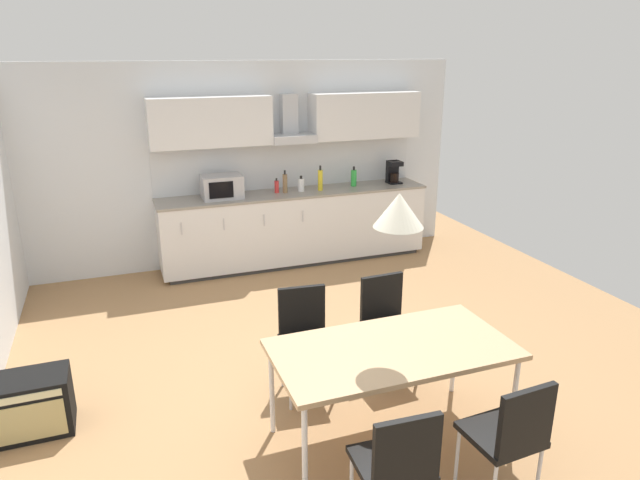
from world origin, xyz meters
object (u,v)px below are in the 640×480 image
bottle_white (301,185)px  chair_far_left (305,331)px  microwave (222,187)px  chair_far_right (386,317)px  pendant_lamp (399,210)px  bottle_red (277,186)px  guitar_amp (33,404)px  bottle_yellow (320,180)px  chair_near_left (398,461)px  bottle_green (354,178)px  chair_near_right (511,431)px  bottle_brown (285,183)px  dining_table (392,352)px  coffee_maker (393,172)px

bottle_white → chair_far_left: size_ratio=0.23×
microwave → chair_far_right: (0.80, -2.88, -0.55)m
pendant_lamp → bottle_white: bearing=81.1°
bottle_red → guitar_amp: 3.88m
bottle_white → bottle_yellow: bearing=-8.4°
pendant_lamp → chair_far_left: bearing=114.1°
guitar_amp → chair_near_left: bearing=-41.7°
bottle_green → chair_near_left: bearing=-110.6°
chair_near_right → bottle_brown: bearing=90.1°
bottle_red → guitar_amp: size_ratio=0.36×
dining_table → chair_near_right: 0.90m
bottle_brown → bottle_white: size_ratio=1.42×
coffee_maker → dining_table: (-1.90, -3.71, -0.39)m
guitar_amp → bottle_white: bearing=42.4°
coffee_maker → bottle_green: size_ratio=1.16×
microwave → bottle_green: 1.76m
dining_table → bottle_brown: bearing=84.3°
chair_near_left → guitar_amp: bearing=138.3°
coffee_maker → bottle_brown: bearing=-179.1°
microwave → bottle_white: (1.01, -0.00, -0.05)m
chair_near_right → pendant_lamp: pendant_lamp is taller
chair_near_right → pendant_lamp: bearing=114.9°
microwave → bottle_red: size_ratio=2.58×
chair_near_right → microwave: bearing=100.2°
bottle_brown → chair_far_right: (-0.00, -2.88, -0.53)m
microwave → chair_far_left: bearing=-88.5°
chair_far_left → chair_far_right: same height
coffee_maker → chair_near_left: coffee_maker is taller
coffee_maker → bottle_brown: (-1.54, -0.02, -0.03)m
bottle_green → bottle_red: bearing=-179.6°
bottle_green → dining_table: 3.96m
microwave → pendant_lamp: size_ratio=1.50×
bottle_white → chair_far_right: (-0.21, -2.88, -0.49)m
microwave → chair_near_left: bearing=-89.2°
bottle_yellow → microwave: bearing=178.3°
dining_table → chair_near_right: bearing=-65.1°
chair_far_left → coffee_maker: bearing=52.1°
coffee_maker → bottle_brown: 1.54m
chair_far_left → bottle_green: bearing=60.0°
bottle_white → bottle_brown: bearing=178.8°
chair_near_right → pendant_lamp: (-0.37, 0.80, 1.17)m
bottle_green → chair_near_right: bottle_green is taller
dining_table → pendant_lamp: (-0.00, 0.00, 1.01)m
coffee_maker → dining_table: bearing=-117.2°
coffee_maker → chair_near_right: bearing=-108.7°
bottle_white → chair_near_right: 4.52m
bottle_yellow → bottle_brown: bearing=174.9°
bottle_red → guitar_amp: bearing=-134.0°
bottle_green → guitar_amp: size_ratio=0.50×
pendant_lamp → guitar_amp: bearing=157.6°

